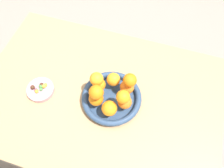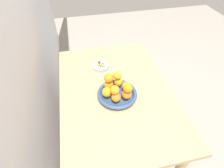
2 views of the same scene
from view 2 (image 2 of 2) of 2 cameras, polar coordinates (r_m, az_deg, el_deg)
The scene contains 22 objects.
ground_plane at distance 1.82m, azimuth 0.83°, elevation -18.10°, with size 6.00×6.00×0.00m, color gray.
dining_table at distance 1.28m, azimuth 1.13°, elevation -4.54°, with size 1.10×0.76×0.74m.
fruit_bowl at distance 1.15m, azimuth 1.68°, elevation -3.33°, with size 0.26×0.26×0.04m.
candy_dish at distance 1.38m, azimuth -3.66°, elevation 5.70°, with size 0.12×0.12×0.02m, color #B28C99.
orange_0 at distance 1.10m, azimuth -1.67°, elevation -2.63°, with size 0.06×0.06×0.06m, color orange.
orange_1 at distance 1.07m, azimuth 1.34°, elevation -4.32°, with size 0.06×0.06×0.06m, color orange.
orange_2 at distance 1.09m, azimuth 4.79°, elevation -3.29°, with size 0.06×0.06×0.06m, color orange.
orange_3 at distance 1.14m, azimuth 4.78°, elevation -0.74°, with size 0.06×0.06×0.06m, color orange.
orange_4 at distance 1.17m, azimuth 2.08°, elevation 0.71°, with size 0.06×0.06×0.06m, color orange.
orange_5 at distance 1.14m, azimuth -1.07°, elevation -0.12°, with size 0.06×0.06×0.06m, color orange.
orange_6 at distance 1.04m, azimuth 5.20°, elevation -1.40°, with size 0.06×0.06×0.06m, color orange.
orange_7 at distance 1.13m, azimuth 1.74°, elevation 2.85°, with size 0.06×0.06×0.06m, color orange.
orange_8 at distance 1.03m, azimuth 0.93°, elevation -1.97°, with size 0.06×0.06×0.06m, color orange.
orange_9 at distance 1.10m, azimuth -1.06°, elevation 1.96°, with size 0.06×0.06×0.06m, color orange.
candy_ball_0 at distance 1.36m, azimuth -3.00°, elevation 6.06°, with size 0.02×0.02×0.02m, color gold.
candy_ball_1 at distance 1.38m, azimuth -4.35°, elevation 6.46°, with size 0.02×0.02×0.02m, color #C6384C.
candy_ball_2 at distance 1.37m, azimuth -4.52°, elevation 6.32°, with size 0.02×0.02×0.02m, color gold.
candy_ball_3 at distance 1.37m, azimuth -3.26°, elevation 6.35°, with size 0.02×0.02×0.02m, color #4C9947.
candy_ball_4 at distance 1.36m, azimuth -2.65°, elevation 5.97°, with size 0.02×0.02×0.02m, color gold.
candy_ball_5 at distance 1.36m, azimuth -3.80°, elevation 6.03°, with size 0.01×0.01×0.01m, color #4C9947.
candy_ball_6 at distance 1.39m, azimuth -4.20°, elevation 7.07°, with size 0.02×0.02×0.02m, color #472819.
candy_ball_7 at distance 1.37m, azimuth -3.06°, elevation 6.37°, with size 0.02×0.02×0.02m, color #472819.
Camera 2 is at (-0.81, 0.20, 1.62)m, focal length 28.00 mm.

